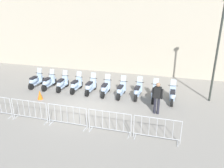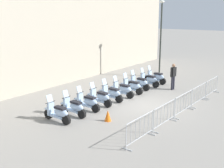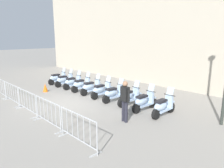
% 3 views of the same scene
% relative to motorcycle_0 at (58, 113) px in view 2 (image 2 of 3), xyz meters
% --- Properties ---
extents(ground_plane, '(120.00, 120.00, 0.00)m').
position_rel_motorcycle_0_xyz_m(ground_plane, '(4.26, -2.74, -0.45)').
color(ground_plane, gray).
extents(building_facade, '(28.03, 6.74, 11.04)m').
position_rel_motorcycle_0_xyz_m(building_facade, '(5.56, 5.46, 5.06)').
color(building_facade, '#B2A893').
rests_on(building_facade, ground).
extents(motorcycle_0, '(0.65, 1.72, 1.24)m').
position_rel_motorcycle_0_xyz_m(motorcycle_0, '(0.00, 0.00, 0.00)').
color(motorcycle_0, black).
rests_on(motorcycle_0, ground).
extents(motorcycle_1, '(0.65, 1.72, 1.24)m').
position_rel_motorcycle_0_xyz_m(motorcycle_1, '(1.02, -0.18, 0.00)').
color(motorcycle_1, black).
rests_on(motorcycle_1, ground).
extents(motorcycle_2, '(0.59, 1.72, 1.24)m').
position_rel_motorcycle_0_xyz_m(motorcycle_2, '(2.04, -0.32, 0.00)').
color(motorcycle_2, black).
rests_on(motorcycle_2, ground).
extents(motorcycle_3, '(0.64, 1.72, 1.24)m').
position_rel_motorcycle_0_xyz_m(motorcycle_3, '(3.05, -0.48, 0.00)').
color(motorcycle_3, black).
rests_on(motorcycle_3, ground).
extents(motorcycle_4, '(0.67, 1.72, 1.24)m').
position_rel_motorcycle_0_xyz_m(motorcycle_4, '(4.07, -0.65, 0.00)').
color(motorcycle_4, black).
rests_on(motorcycle_4, ground).
extents(motorcycle_5, '(0.62, 1.72, 1.24)m').
position_rel_motorcycle_0_xyz_m(motorcycle_5, '(5.08, -0.85, 0.00)').
color(motorcycle_5, black).
rests_on(motorcycle_5, ground).
extents(motorcycle_6, '(0.67, 1.71, 1.24)m').
position_rel_motorcycle_0_xyz_m(motorcycle_6, '(6.10, -1.03, 0.00)').
color(motorcycle_6, black).
rests_on(motorcycle_6, ground).
extents(motorcycle_7, '(0.68, 1.71, 1.24)m').
position_rel_motorcycle_0_xyz_m(motorcycle_7, '(7.13, -1.07, 0.00)').
color(motorcycle_7, black).
rests_on(motorcycle_7, ground).
extents(motorcycle_8, '(0.66, 1.72, 1.24)m').
position_rel_motorcycle_0_xyz_m(motorcycle_8, '(8.13, -1.34, 0.00)').
color(motorcycle_8, black).
rests_on(motorcycle_8, ground).
extents(motorcycle_9, '(0.62, 1.72, 1.24)m').
position_rel_motorcycle_0_xyz_m(motorcycle_9, '(9.16, -1.47, 0.00)').
color(motorcycle_9, black).
rests_on(motorcycle_9, ground).
extents(barrier_segment_0, '(1.95, 0.72, 1.07)m').
position_rel_motorcycle_0_xyz_m(barrier_segment_0, '(-0.14, -4.23, 0.07)').
color(barrier_segment_0, '#B2B5B7').
rests_on(barrier_segment_0, ground).
extents(barrier_segment_1, '(1.95, 0.72, 1.07)m').
position_rel_motorcycle_0_xyz_m(barrier_segment_1, '(1.89, -4.55, 0.07)').
color(barrier_segment_1, '#B2B5B7').
rests_on(barrier_segment_1, ground).
extents(barrier_segment_2, '(1.95, 0.72, 1.07)m').
position_rel_motorcycle_0_xyz_m(barrier_segment_2, '(3.93, -4.87, 0.07)').
color(barrier_segment_2, '#B2B5B7').
rests_on(barrier_segment_2, ground).
extents(barrier_segment_3, '(1.95, 0.72, 1.07)m').
position_rel_motorcycle_0_xyz_m(barrier_segment_3, '(5.96, -5.19, 0.07)').
color(barrier_segment_3, '#B2B5B7').
rests_on(barrier_segment_3, ground).
extents(barrier_segment_4, '(1.95, 0.72, 1.07)m').
position_rel_motorcycle_0_xyz_m(barrier_segment_4, '(7.99, -5.51, 0.07)').
color(barrier_segment_4, '#B2B5B7').
rests_on(barrier_segment_4, ground).
extents(street_lamp, '(0.36, 0.36, 5.78)m').
position_rel_motorcycle_0_xyz_m(street_lamp, '(11.44, -0.91, 3.03)').
color(street_lamp, '#2D332D').
rests_on(street_lamp, ground).
extents(officer_near_row_end, '(0.53, 0.32, 1.73)m').
position_rel_motorcycle_0_xyz_m(officer_near_row_end, '(8.15, -3.01, 0.53)').
color(officer_near_row_end, '#23232D').
rests_on(officer_near_row_end, ground).
extents(traffic_cone, '(0.32, 0.32, 0.55)m').
position_rel_motorcycle_0_xyz_m(traffic_cone, '(1.22, -1.99, -0.18)').
color(traffic_cone, orange).
rests_on(traffic_cone, ground).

